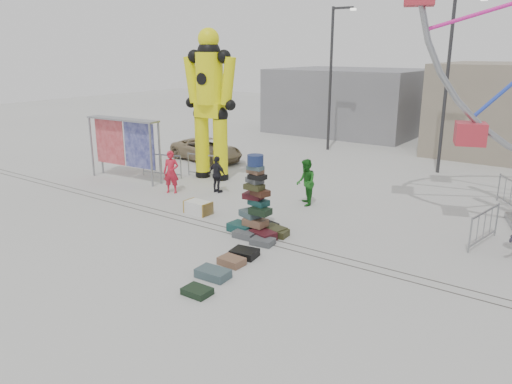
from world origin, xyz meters
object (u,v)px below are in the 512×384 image
Objects in this scene: barricade_dummy_b at (162,165)px; pedestrian_green at (306,182)px; crash_test_dummy at (210,99)px; suitcase_tower at (256,212)px; barricade_wheel_back at (511,194)px; barricade_dummy_c at (207,166)px; barricade_wheel_front at (484,227)px; lamp_post_right at (449,78)px; steamer_trunk at (198,207)px; pedestrian_black at (217,175)px; pedestrian_red at (171,172)px; barricade_dummy_a at (142,157)px; lamp_post_left at (332,72)px; parked_suv at (207,150)px; banner_scaffold at (123,134)px.

pedestrian_green is (7.65, 0.08, 0.34)m from barricade_dummy_b.
pedestrian_green is at bearing -16.47° from crash_test_dummy.
suitcase_tower is 9.83m from barricade_wheel_back.
barricade_dummy_c is 1.00× the size of barricade_wheel_front.
lamp_post_right reaches higher than steamer_trunk.
crash_test_dummy reaches higher than pedestrian_black.
crash_test_dummy reaches higher than steamer_trunk.
barricade_wheel_back is 1.13× the size of pedestrian_red.
crash_test_dummy is at bearing 10.93° from barricade_dummy_a.
pedestrian_green reaches higher than pedestrian_black.
pedestrian_red is (-1.03, -12.02, -3.60)m from lamp_post_left.
lamp_post_left is 4.00× the size of barricade_dummy_c.
barricade_dummy_b is 14.07m from barricade_wheel_front.
barricade_dummy_b is at bearing -107.79° from lamp_post_left.
lamp_post_right reaches higher than pedestrian_red.
barricade_dummy_b is 0.47× the size of parked_suv.
barricade_dummy_a is 1.00× the size of barricade_wheel_front.
barricade_dummy_b is 1.13× the size of pedestrian_red.
steamer_trunk is 0.48× the size of barricade_dummy_c.
suitcase_tower is 1.47× the size of pedestrian_red.
steamer_trunk is at bearing 119.51° from pedestrian_black.
banner_scaffold is (-3.02, -2.46, -1.51)m from crash_test_dummy.
pedestrian_green is 0.42× the size of parked_suv.
barricade_wheel_back is 13.15m from pedestrian_red.
crash_test_dummy is at bearing -127.38° from parked_suv.
barricade_wheel_back is at bearing 3.40° from barricade_dummy_c.
pedestrian_red is at bearing -128.70° from lamp_post_right.
suitcase_tower is 8.00m from crash_test_dummy.
steamer_trunk is 2.84m from pedestrian_black.
pedestrian_red is 0.99× the size of pedestrian_green.
parked_suv is at bearing -121.53° from lamp_post_left.
crash_test_dummy is 4.18m from banner_scaffold.
banner_scaffold reaches higher than barricade_dummy_b.
lamp_post_right reaches higher than barricade_wheel_back.
barricade_dummy_b is 2.86m from pedestrian_red.
pedestrian_black is (-6.51, -8.89, -3.72)m from lamp_post_right.
crash_test_dummy is at bearing -138.93° from lamp_post_right.
lamp_post_right is 13.29m from steamer_trunk.
pedestrian_green is 3.89m from pedestrian_black.
steamer_trunk is (2.94, -4.22, -3.38)m from crash_test_dummy.
suitcase_tower is 1.70× the size of pedestrian_black.
barricade_wheel_back is 1.30× the size of pedestrian_black.
lamp_post_left is 10.15m from barricade_dummy_c.
pedestrian_green is at bearing -92.45° from barricade_wheel_back.
barricade_dummy_b is at bearing -13.82° from barricade_dummy_a.
barricade_wheel_front is at bearing -16.65° from barricade_dummy_c.
parked_suv is (0.32, 5.21, -1.51)m from banner_scaffold.
banner_scaffold is at bearing 103.97° from barricade_wheel_front.
barricade_dummy_a is (-1.16, 2.03, -1.55)m from banner_scaffold.
pedestrian_black is (1.75, -1.70, -2.84)m from crash_test_dummy.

